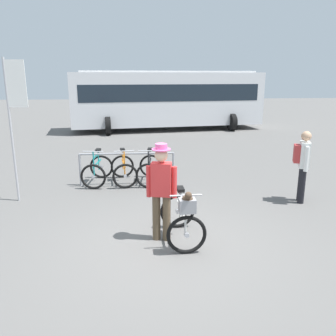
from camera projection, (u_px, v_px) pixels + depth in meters
name	position (u px, v px, depth m)	size (l,w,h in m)	color
ground_plane	(167.00, 244.00, 6.00)	(80.00, 80.00, 0.00)	#605E5B
bike_rack_rail	(127.00, 161.00, 9.15)	(2.51, 0.11, 0.88)	#99999E
racked_bike_teal	(97.00, 170.00, 9.34)	(0.77, 1.15, 0.97)	black
racked_bike_orange	(124.00, 170.00, 9.39)	(0.78, 1.17, 0.97)	black
racked_bike_black	(150.00, 169.00, 9.43)	(0.77, 1.15, 0.97)	black
featured_bicycle	(183.00, 217.00, 5.95)	(0.69, 1.22, 1.09)	black
person_with_featured_bike	(161.00, 188.00, 5.96)	(0.52, 0.32, 1.72)	brown
pedestrian_with_backpack	(303.00, 162.00, 7.82)	(0.41, 0.51, 1.64)	black
bus_distant	(167.00, 97.00, 18.60)	(10.24, 4.26, 3.08)	silver
banner_flag	(14.00, 104.00, 7.57)	(0.45, 0.05, 3.20)	#B2B2B7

